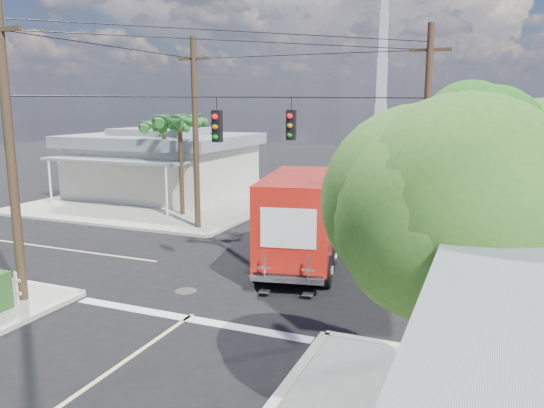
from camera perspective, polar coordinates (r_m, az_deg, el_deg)
The scene contains 12 objects.
ground at distance 19.08m, azimuth -2.33°, elevation -7.55°, with size 120.00×120.00×0.00m, color black.
sidewalk_nw at distance 33.52m, azimuth -11.42°, elevation 0.36°, with size 14.12×14.12×0.14m.
road_markings at distance 17.82m, azimuth -4.34°, elevation -8.89°, with size 32.00×32.00×0.01m.
building_nw at distance 35.14m, azimuth -11.64°, elevation 4.36°, with size 10.80×10.20×4.30m.
radio_tower at distance 37.12m, azimuth 11.63°, elevation 9.99°, with size 0.80×0.80×17.00m.
tree_ne_front at distance 23.21m, azimuth 21.60°, elevation 6.99°, with size 4.21×4.14×6.66m.
tree_se at distance 9.40m, azimuth 18.14°, elevation -1.70°, with size 3.67×3.54×5.62m.
palm_nw_front at distance 28.33m, azimuth -9.90°, elevation 8.67°, with size 3.01×3.08×5.59m.
palm_nw_back at distance 30.70m, azimuth -11.55°, elevation 8.07°, with size 3.01×3.08×5.19m.
utility_poles at distance 20.30m, azimuth -4.60°, elevation 7.01°, with size 12.00×10.68×9.00m.
vending_boxes at distance 23.26m, azimuth 19.14°, elevation -3.02°, with size 1.90×0.50×1.10m.
delivery_truck at distance 20.07m, azimuth 3.44°, elevation -1.46°, with size 3.87×8.25×3.44m.
Camera 1 is at (7.65, -16.42, 5.98)m, focal length 35.00 mm.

